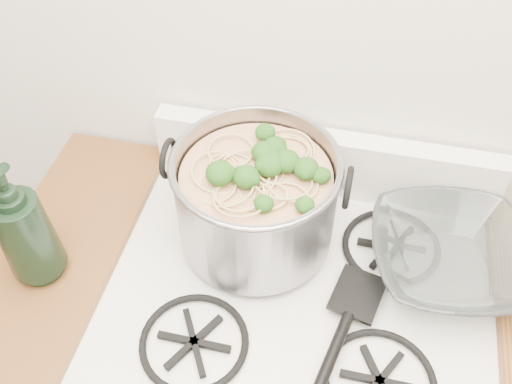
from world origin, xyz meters
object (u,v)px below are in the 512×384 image
(spatula, at_px, (358,292))
(bottle, at_px, (22,225))
(glass_bowl, at_px, (446,262))
(stock_pot, at_px, (256,200))

(spatula, xyz_separation_m, bottle, (-0.63, -0.08, 0.13))
(spatula, relative_size, bottle, 1.10)
(glass_bowl, bearing_deg, bottle, -167.05)
(spatula, relative_size, glass_bowl, 2.49)
(spatula, bearing_deg, stock_pot, 167.20)
(glass_bowl, bearing_deg, stock_pot, 179.61)
(spatula, height_order, bottle, bottle)
(stock_pot, relative_size, glass_bowl, 2.89)
(stock_pot, xyz_separation_m, spatula, (0.23, -0.11, -0.09))
(stock_pot, height_order, bottle, bottle)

